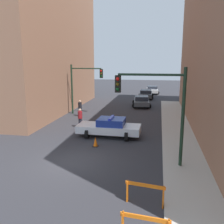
# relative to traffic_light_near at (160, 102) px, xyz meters

# --- Properties ---
(ground_plane) EXTENTS (120.00, 120.00, 0.00)m
(ground_plane) POSITION_rel_traffic_light_near_xyz_m (-4.73, -0.33, -3.53)
(ground_plane) COLOR #2D2D33
(sidewalk_right) EXTENTS (2.40, 44.00, 0.12)m
(sidewalk_right) POSITION_rel_traffic_light_near_xyz_m (1.47, -0.33, -3.47)
(sidewalk_right) COLOR #B2ADA3
(sidewalk_right) RESTS_ON ground_plane
(building_corner_left) EXTENTS (14.00, 20.00, 16.14)m
(building_corner_left) POSITION_rel_traffic_light_near_xyz_m (-16.73, 13.67, 4.54)
(building_corner_left) COLOR #93664C
(building_corner_left) RESTS_ON ground_plane
(traffic_light_near) EXTENTS (3.64, 0.35, 5.20)m
(traffic_light_near) POSITION_rel_traffic_light_near_xyz_m (0.00, 0.00, 0.00)
(traffic_light_near) COLOR black
(traffic_light_near) RESTS_ON sidewalk_right
(traffic_light_far) EXTENTS (3.44, 0.35, 5.20)m
(traffic_light_far) POSITION_rel_traffic_light_near_xyz_m (-8.03, 12.04, -0.13)
(traffic_light_far) COLOR black
(traffic_light_far) RESTS_ON ground_plane
(police_car) EXTENTS (4.73, 2.41, 1.52)m
(police_car) POSITION_rel_traffic_light_near_xyz_m (-3.64, 4.74, -2.81)
(police_car) COLOR white
(police_car) RESTS_ON ground_plane
(parked_car_near) EXTENTS (2.53, 4.45, 1.31)m
(parked_car_near) POSITION_rel_traffic_light_near_xyz_m (-2.16, 17.63, -2.86)
(parked_car_near) COLOR #474C51
(parked_car_near) RESTS_ON ground_plane
(parked_car_mid) EXTENTS (2.35, 4.35, 1.31)m
(parked_car_mid) POSITION_rel_traffic_light_near_xyz_m (-1.99, 24.26, -2.86)
(parked_car_mid) COLOR #474C51
(parked_car_mid) RESTS_ON ground_plane
(parked_car_far) EXTENTS (2.48, 4.42, 1.31)m
(parked_car_far) POSITION_rel_traffic_light_near_xyz_m (-1.22, 30.03, -2.86)
(parked_car_far) COLOR silver
(parked_car_far) RESTS_ON ground_plane
(pedestrian_crossing) EXTENTS (0.43, 0.43, 1.66)m
(pedestrian_crossing) POSITION_rel_traffic_light_near_xyz_m (-6.55, 6.67, -2.67)
(pedestrian_crossing) COLOR black
(pedestrian_crossing) RESTS_ON ground_plane
(pedestrian_corner) EXTENTS (0.36, 0.36, 1.66)m
(pedestrian_corner) POSITION_rel_traffic_light_near_xyz_m (-7.92, 10.89, -2.67)
(pedestrian_corner) COLOR black
(pedestrian_corner) RESTS_ON ground_plane
(barrier_front) EXTENTS (1.60, 0.31, 0.90)m
(barrier_front) POSITION_rel_traffic_light_near_xyz_m (-0.36, -5.98, -2.91)
(barrier_front) COLOR orange
(barrier_front) RESTS_ON ground_plane
(barrier_mid) EXTENTS (1.59, 0.37, 0.90)m
(barrier_mid) POSITION_rel_traffic_light_near_xyz_m (-0.48, -3.89, -2.91)
(barrier_mid) COLOR orange
(barrier_mid) RESTS_ON ground_plane
(traffic_cone) EXTENTS (0.36, 0.36, 0.66)m
(traffic_cone) POSITION_rel_traffic_light_near_xyz_m (-4.12, 2.37, -3.21)
(traffic_cone) COLOR black
(traffic_cone) RESTS_ON ground_plane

